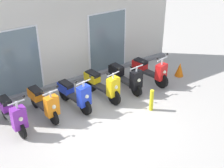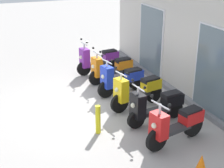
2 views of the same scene
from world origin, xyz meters
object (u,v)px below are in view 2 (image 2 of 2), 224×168
Objects in this scene: curb_bollard at (98,120)px; scooter_yellow at (137,90)px; scooter_blue at (121,79)px; scooter_orange at (111,68)px; scooter_purple at (98,59)px; scooter_black at (155,105)px; scooter_red at (176,124)px; traffic_cone at (201,167)px.

scooter_yellow is at bearing 122.35° from curb_bollard.
scooter_blue reaches higher than scooter_yellow.
scooter_yellow is (1.00, 0.03, 0.03)m from scooter_blue.
scooter_yellow is 2.36× the size of curb_bollard.
scooter_blue reaches higher than scooter_orange.
scooter_purple is 1.00× the size of scooter_black.
scooter_yellow is 1.94m from scooter_red.
curb_bollard is 1.35× the size of traffic_cone.
scooter_yellow is at bearing 1.15° from scooter_purple.
scooter_blue reaches higher than traffic_cone.
scooter_orange is 1.01× the size of scooter_blue.
scooter_purple is 3.09× the size of traffic_cone.
scooter_purple is 2.30× the size of curb_bollard.
scooter_orange is 5.17m from traffic_cone.
scooter_black is 1.47m from curb_bollard.
scooter_red is at bearing 0.37° from scooter_yellow.
scooter_blue is 0.99× the size of scooter_black.
scooter_purple is at bearing -179.16° from scooter_red.
curb_bollard is (2.88, -1.46, -0.14)m from scooter_orange.
scooter_yellow reaches higher than scooter_orange.
scooter_red is at bearing 0.84° from scooter_purple.
scooter_black is at bearing 0.11° from scooter_orange.
scooter_blue is (1.94, 0.03, -0.03)m from scooter_purple.
scooter_black is at bearing 1.61° from scooter_purple.
scooter_red is at bearing 53.83° from curb_bollard.
scooter_red is at bearing 0.79° from scooter_blue.
scooter_purple is 1.01× the size of scooter_blue.
scooter_blue reaches higher than curb_bollard.
scooter_purple reaches higher than traffic_cone.
scooter_red reaches higher than scooter_orange.
scooter_black is (2.93, 0.01, -0.02)m from scooter_orange.
scooter_orange is at bearing 6.16° from scooter_purple.
traffic_cone is at bearing -9.90° from scooter_red.
scooter_orange is at bearing 179.53° from scooter_red.
scooter_purple is at bearing 160.55° from curb_bollard.
curb_bollard is (-0.05, -1.46, -0.12)m from scooter_black.
scooter_blue is at bearing 0.90° from scooter_purple.
curb_bollard reaches higher than traffic_cone.
scooter_yellow is 1.68m from curb_bollard.
curb_bollard is (0.90, -1.41, -0.15)m from scooter_yellow.
scooter_yellow is at bearing 1.62° from scooter_blue.
scooter_black is (1.95, 0.08, -0.00)m from scooter_blue.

